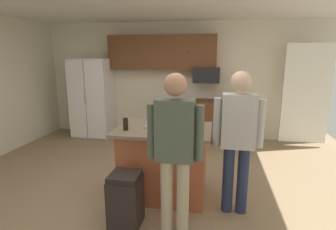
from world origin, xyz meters
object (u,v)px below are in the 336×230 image
(glass_short_whisky, at_px, (156,117))
(serving_tray, at_px, (163,126))
(kitchen_island, at_px, (164,162))
(trash_bin, at_px, (126,199))
(glass_pilsner, at_px, (126,124))
(person_guest_by_door, at_px, (238,134))
(microwave_over_range, at_px, (207,75))
(glass_stout_tall, at_px, (192,128))
(refrigerator, at_px, (93,98))
(person_guest_left, at_px, (175,145))

(glass_short_whisky, distance_m, serving_tray, 0.28)
(kitchen_island, xyz_separation_m, trash_bin, (-0.29, -0.72, -0.18))
(trash_bin, bearing_deg, serving_tray, 70.30)
(kitchen_island, xyz_separation_m, glass_pilsner, (-0.45, -0.19, 0.54))
(person_guest_by_door, bearing_deg, microwave_over_range, -65.38)
(glass_stout_tall, bearing_deg, kitchen_island, 152.96)
(microwave_over_range, xyz_separation_m, glass_stout_tall, (-0.05, -2.76, -0.43))
(glass_short_whisky, height_order, serving_tray, glass_short_whisky)
(glass_short_whisky, distance_m, glass_stout_tall, 0.72)
(refrigerator, xyz_separation_m, person_guest_left, (2.44, -3.21, 0.09))
(person_guest_by_door, xyz_separation_m, trash_bin, (-1.21, -0.48, -0.68))
(person_guest_by_door, bearing_deg, serving_tray, -1.88)
(glass_pilsner, height_order, serving_tray, glass_pilsner)
(kitchen_island, height_order, trash_bin, kitchen_island)
(trash_bin, bearing_deg, glass_stout_tall, 38.10)
(glass_stout_tall, bearing_deg, trash_bin, -141.90)
(trash_bin, bearing_deg, person_guest_left, -4.01)
(kitchen_island, xyz_separation_m, glass_stout_tall, (0.38, -0.19, 0.54))
(refrigerator, relative_size, microwave_over_range, 3.20)
(trash_bin, bearing_deg, glass_pilsner, 106.75)
(microwave_over_range, relative_size, kitchen_island, 0.46)
(serving_tray, bearing_deg, glass_short_whisky, 121.95)
(person_guest_by_door, relative_size, glass_short_whisky, 11.03)
(person_guest_by_door, height_order, serving_tray, person_guest_by_door)
(microwave_over_range, bearing_deg, glass_pilsner, -107.67)
(glass_short_whisky, bearing_deg, glass_pilsner, -121.40)
(microwave_over_range, height_order, trash_bin, microwave_over_range)
(person_guest_by_door, distance_m, glass_stout_tall, 0.54)
(kitchen_island, relative_size, glass_stout_tall, 8.12)
(person_guest_by_door, height_order, glass_pilsner, person_guest_by_door)
(person_guest_by_door, xyz_separation_m, glass_short_whisky, (-1.08, 0.52, 0.04))
(refrigerator, xyz_separation_m, kitchen_island, (2.17, -2.45, -0.42))
(glass_short_whisky, bearing_deg, person_guest_by_door, -25.47)
(microwave_over_range, distance_m, serving_tray, 2.61)
(person_guest_left, height_order, glass_pilsner, person_guest_left)
(glass_short_whisky, bearing_deg, person_guest_left, -67.30)
(microwave_over_range, height_order, serving_tray, microwave_over_range)
(glass_short_whisky, xyz_separation_m, glass_pilsner, (-0.28, -0.47, 0.00))
(kitchen_island, height_order, person_guest_by_door, person_guest_by_door)
(person_guest_left, distance_m, serving_tray, 0.85)
(kitchen_island, bearing_deg, trash_bin, -111.96)
(microwave_over_range, height_order, glass_pilsner, microwave_over_range)
(person_guest_by_door, height_order, person_guest_left, person_guest_left)
(refrigerator, relative_size, kitchen_island, 1.47)
(serving_tray, distance_m, trash_bin, 1.04)
(kitchen_island, xyz_separation_m, person_guest_by_door, (0.92, -0.24, 0.51))
(serving_tray, bearing_deg, person_guest_left, -70.33)
(person_guest_by_door, relative_size, person_guest_left, 1.00)
(refrigerator, distance_m, glass_short_whisky, 2.96)
(glass_short_whisky, distance_m, trash_bin, 1.23)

